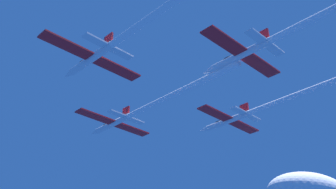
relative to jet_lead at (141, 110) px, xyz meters
The scene contains 4 objects.
jet_lead is the anchor object (origin of this frame).
jet_left_wing 23.94m from the jet_lead, 137.26° to the right, with size 18.36×39.51×3.04m.
jet_right_wing 24.80m from the jet_lead, 46.55° to the right, with size 18.36×41.39×3.04m.
jet_slot 34.57m from the jet_lead, 90.94° to the right, with size 18.36×41.88×3.04m.
Camera 1 is at (-45.54, -63.63, -35.52)m, focal length 41.70 mm.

